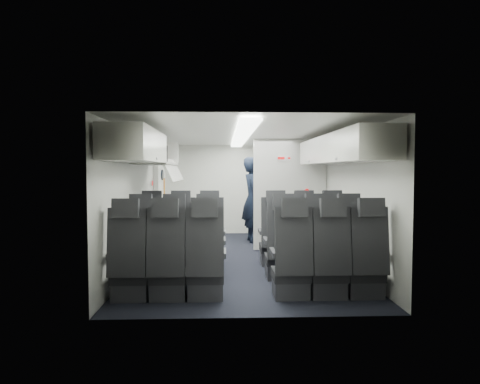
{
  "coord_description": "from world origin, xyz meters",
  "views": [
    {
      "loc": [
        -0.3,
        -7.42,
        1.56
      ],
      "look_at": [
        0.0,
        0.4,
        1.15
      ],
      "focal_mm": 32.0,
      "sensor_mm": 36.0,
      "label": 1
    }
  ],
  "objects": [
    {
      "name": "carry_on_bag",
      "position": [
        -1.44,
        -0.69,
        1.81
      ],
      "size": [
        0.51,
        0.43,
        0.26
      ],
      "primitive_type": "cube",
      "rotation": [
        0.0,
        0.0,
        -0.35
      ],
      "color": "black",
      "rests_on": "overhead_bin_left_front_open"
    },
    {
      "name": "overhead_bin_right_rear",
      "position": [
        1.4,
        -2.0,
        1.86
      ],
      "size": [
        0.53,
        1.8,
        0.4
      ],
      "color": "silver",
      "rests_on": "cabin_shell"
    },
    {
      "name": "bulkhead_partition",
      "position": [
        0.98,
        0.8,
        1.08
      ],
      "size": [
        1.4,
        0.15,
        2.13
      ],
      "color": "silver",
      "rests_on": "cabin_shell"
    },
    {
      "name": "boarding_door",
      "position": [
        -1.64,
        1.55,
        0.95
      ],
      "size": [
        0.12,
        1.27,
        1.86
      ],
      "color": "silver",
      "rests_on": "cabin_shell"
    },
    {
      "name": "overhead_bin_right_front",
      "position": [
        1.4,
        -0.25,
        1.86
      ],
      "size": [
        0.53,
        1.7,
        0.4
      ],
      "color": "silver",
      "rests_on": "cabin_shell"
    },
    {
      "name": "overhead_bin_left_rear",
      "position": [
        -1.4,
        -2.0,
        1.86
      ],
      "size": [
        0.53,
        1.8,
        0.4
      ],
      "color": "silver",
      "rests_on": "cabin_shell"
    },
    {
      "name": "cabin_shell",
      "position": [
        0.0,
        0.0,
        1.12
      ],
      "size": [
        3.41,
        6.01,
        2.16
      ],
      "color": "black",
      "rests_on": "ground"
    },
    {
      "name": "overhead_bin_left_front_open",
      "position": [
        -1.44,
        -0.25,
        1.74
      ],
      "size": [
        0.64,
        1.7,
        0.72
      ],
      "color": "#9E9E93",
      "rests_on": "cabin_shell"
    },
    {
      "name": "papers",
      "position": [
        0.51,
        1.75,
        1.03
      ],
      "size": [
        0.18,
        0.04,
        0.13
      ],
      "primitive_type": "cube",
      "rotation": [
        0.0,
        0.0,
        0.14
      ],
      "color": "white",
      "rests_on": "flight_attendant"
    },
    {
      "name": "galley_unit",
      "position": [
        0.95,
        2.72,
        0.95
      ],
      "size": [
        0.85,
        0.52,
        1.9
      ],
      "color": "#939399",
      "rests_on": "cabin_shell"
    },
    {
      "name": "seat_row_mid",
      "position": [
        -0.0,
        -1.43,
        0.4
      ],
      "size": [
        3.33,
        0.56,
        1.24
      ],
      "color": "black",
      "rests_on": "cabin_shell"
    },
    {
      "name": "seat_row_rear",
      "position": [
        -0.0,
        -2.33,
        0.4
      ],
      "size": [
        3.33,
        0.56,
        1.24
      ],
      "color": "black",
      "rests_on": "cabin_shell"
    },
    {
      "name": "flight_attendant",
      "position": [
        0.32,
        1.8,
        0.92
      ],
      "size": [
        0.53,
        0.73,
        1.83
      ],
      "primitive_type": "imported",
      "rotation": [
        0.0,
        0.0,
        1.72
      ],
      "color": "black",
      "rests_on": "ground"
    },
    {
      "name": "seat_row_front",
      "position": [
        -0.0,
        -0.53,
        0.4
      ],
      "size": [
        3.33,
        0.56,
        1.24
      ],
      "color": "black",
      "rests_on": "cabin_shell"
    }
  ]
}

